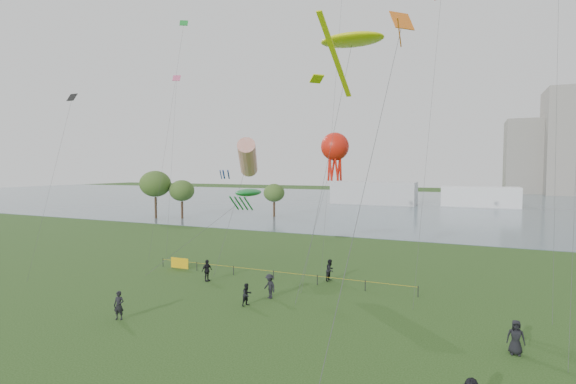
% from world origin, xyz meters
% --- Properties ---
extents(ground_plane, '(400.00, 400.00, 0.00)m').
position_xyz_m(ground_plane, '(0.00, 0.00, 0.00)').
color(ground_plane, '#1C3811').
extents(lake, '(400.00, 120.00, 0.08)m').
position_xyz_m(lake, '(0.00, 100.00, 0.02)').
color(lake, slate).
rests_on(lake, ground_plane).
extents(building_mid, '(20.00, 20.00, 38.00)m').
position_xyz_m(building_mid, '(46.00, 162.00, 19.00)').
color(building_mid, gray).
rests_on(building_mid, ground_plane).
extents(building_low, '(16.00, 18.00, 28.00)m').
position_xyz_m(building_low, '(32.00, 168.00, 14.00)').
color(building_low, gray).
rests_on(building_low, ground_plane).
extents(pavilion_left, '(22.00, 8.00, 6.00)m').
position_xyz_m(pavilion_left, '(-12.00, 95.00, 3.00)').
color(pavilion_left, silver).
rests_on(pavilion_left, ground_plane).
extents(pavilion_right, '(18.00, 7.00, 5.00)m').
position_xyz_m(pavilion_right, '(14.00, 98.00, 2.50)').
color(pavilion_right, white).
rests_on(pavilion_right, ground_plane).
extents(trees, '(24.50, 16.67, 9.14)m').
position_xyz_m(trees, '(-38.19, 48.87, 5.92)').
color(trees, '#39271A').
rests_on(trees, ground_plane).
extents(fence, '(24.07, 0.07, 1.05)m').
position_xyz_m(fence, '(-9.94, 15.63, 0.55)').
color(fence, black).
rests_on(fence, ground_plane).
extents(spectator_a, '(0.84, 0.94, 1.59)m').
position_xyz_m(spectator_a, '(-2.61, 8.78, 0.79)').
color(spectator_a, black).
rests_on(spectator_a, ground_plane).
extents(spectator_b, '(1.36, 1.15, 1.82)m').
position_xyz_m(spectator_b, '(-1.87, 10.89, 0.91)').
color(spectator_b, black).
rests_on(spectator_b, ground_plane).
extents(spectator_c, '(0.69, 1.16, 1.86)m').
position_xyz_m(spectator_c, '(-8.86, 12.97, 0.93)').
color(spectator_c, black).
rests_on(spectator_c, ground_plane).
extents(spectator_d, '(0.89, 0.59, 1.80)m').
position_xyz_m(spectator_d, '(13.91, 7.64, 0.90)').
color(spectator_d, black).
rests_on(spectator_d, ground_plane).
extents(spectator_f, '(0.76, 0.60, 1.83)m').
position_xyz_m(spectator_f, '(-8.78, 3.17, 0.91)').
color(spectator_f, black).
rests_on(spectator_f, ground_plane).
extents(spectator_g, '(0.86, 1.02, 1.86)m').
position_xyz_m(spectator_g, '(0.76, 17.30, 0.93)').
color(spectator_g, black).
rests_on(spectator_g, ground_plane).
extents(kite_stingray, '(5.73, 10.03, 19.91)m').
position_xyz_m(kite_stingray, '(2.97, 15.39, 19.44)').
color(kite_stingray, '#3F3F42').
extents(kite_windsock, '(4.20, 6.84, 12.52)m').
position_xyz_m(kite_windsock, '(-8.05, 18.75, 10.64)').
color(kite_windsock, '#3F3F42').
extents(kite_creature, '(6.63, 11.23, 7.52)m').
position_xyz_m(kite_creature, '(-9.46, 21.41, 7.09)').
color(kite_creature, '#3F3F42').
extents(kite_octopus, '(2.38, 8.46, 12.67)m').
position_xyz_m(kite_octopus, '(1.01, 17.62, 11.42)').
color(kite_octopus, '#3F3F42').
extents(kite_delta, '(1.54, 16.34, 19.51)m').
position_xyz_m(kite_delta, '(7.37, 9.91, 17.74)').
color(kite_delta, '#3F3F42').
extents(small_kites, '(41.81, 12.68, 11.89)m').
position_xyz_m(small_kites, '(-2.74, 19.17, 22.62)').
color(small_kites, '#E5598C').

